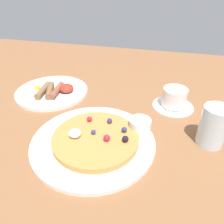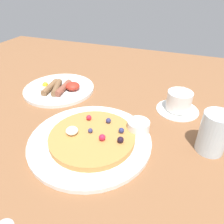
{
  "view_description": "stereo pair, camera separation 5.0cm",
  "coord_description": "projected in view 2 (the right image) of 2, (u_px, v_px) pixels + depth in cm",
  "views": [
    {
      "loc": [
        17.39,
        -42.1,
        34.78
      ],
      "look_at": [
        5.59,
        3.04,
        4.0
      ],
      "focal_mm": 33.84,
      "sensor_mm": 36.0,
      "label": 1
    },
    {
      "loc": [
        22.15,
        -40.58,
        34.78
      ],
      "look_at": [
        5.59,
        3.04,
        4.0
      ],
      "focal_mm": 33.84,
      "sensor_mm": 36.0,
      "label": 2
    }
  ],
  "objects": [
    {
      "name": "breakfast_plate",
      "position": [
        59.0,
        89.0,
        0.75
      ],
      "size": [
        24.29,
        24.29,
        1.13
      ],
      "primitive_type": "cylinder",
      "color": "white",
      "rests_on": "ground_plane"
    },
    {
      "name": "water_glass",
      "position": [
        214.0,
        133.0,
        0.47
      ],
      "size": [
        6.36,
        6.36,
        10.0
      ],
      "primitive_type": "cylinder",
      "color": "silver",
      "rests_on": "ground_plane"
    },
    {
      "name": "pancake_plate",
      "position": [
        90.0,
        140.0,
        0.52
      ],
      "size": [
        29.8,
        29.8,
        1.15
      ],
      "primitive_type": "cylinder",
      "color": "white",
      "rests_on": "ground_plane"
    },
    {
      "name": "coffee_cup",
      "position": [
        179.0,
        100.0,
        0.62
      ],
      "size": [
        7.26,
        10.23,
        5.57
      ],
      "color": "white",
      "rests_on": "coffee_saucer"
    },
    {
      "name": "coffee_saucer",
      "position": [
        177.0,
        109.0,
        0.64
      ],
      "size": [
        12.51,
        12.51,
        0.61
      ],
      "primitive_type": "cylinder",
      "color": "white",
      "rests_on": "ground_plane"
    },
    {
      "name": "fried_breakfast",
      "position": [
        59.0,
        87.0,
        0.72
      ],
      "size": [
        16.3,
        10.86,
        2.82
      ],
      "color": "brown",
      "rests_on": "breakfast_plate"
    },
    {
      "name": "pancake_with_berries",
      "position": [
        92.0,
        137.0,
        0.51
      ],
      "size": [
        20.64,
        20.64,
        3.23
      ],
      "color": "#C48541",
      "rests_on": "pancake_plate"
    },
    {
      "name": "ground_plane",
      "position": [
        89.0,
        130.0,
        0.58
      ],
      "size": [
        171.07,
        146.09,
        3.0
      ],
      "primitive_type": "cube",
      "color": "brown"
    },
    {
      "name": "syrup_ramekin",
      "position": [
        138.0,
        127.0,
        0.52
      ],
      "size": [
        5.49,
        5.49,
        3.35
      ],
      "color": "white",
      "rests_on": "pancake_plate"
    }
  ]
}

